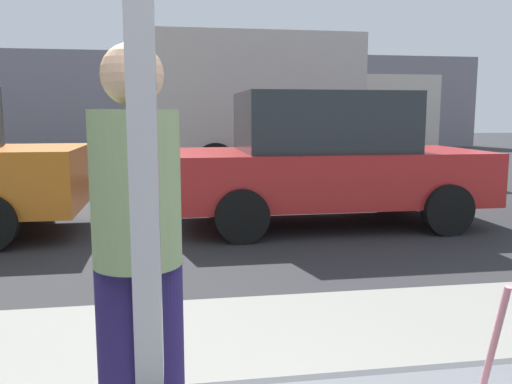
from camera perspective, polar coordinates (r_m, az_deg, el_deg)
The scene contains 5 objects.
ground_plane at distance 9.01m, azimuth -9.54°, elevation -1.34°, with size 60.00×60.00×0.00m, color #2D2D30.
building_facade_far at distance 23.37m, azimuth -9.64°, elevation 9.51°, with size 28.00×1.20×4.04m, color gray.
parked_car_red at distance 7.32m, azimuth 7.30°, elevation 3.52°, with size 4.15×2.08×1.78m.
box_truck at distance 12.49m, azimuth 2.21°, elevation 9.35°, with size 6.59×2.44×3.22m.
pedestrian at distance 1.99m, azimuth -12.53°, elevation -4.93°, with size 0.32×0.32×1.63m.
Camera 1 is at (0.04, -0.88, 1.50)m, focal length 37.51 mm.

